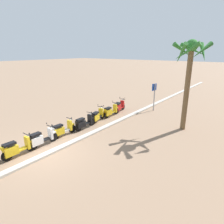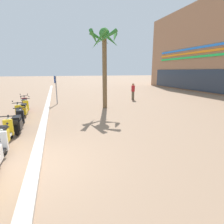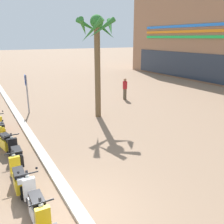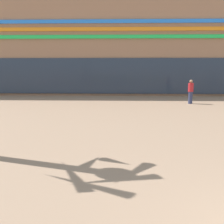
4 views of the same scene
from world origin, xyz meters
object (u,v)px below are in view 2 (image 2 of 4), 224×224
object	(u,v)px
scooter_yellow_mid_rear	(25,109)
scooter_yellow_lead_nearest	(19,115)
scooter_red_far_back	(25,105)
palm_tree_by_mall_entrance	(104,49)
scooter_black_second_in_line	(19,122)
crossing_sign	(56,87)
pedestrian_window_shopping	(133,91)
scooter_yellow_mid_front	(5,135)

from	to	relation	value
scooter_yellow_mid_rear	scooter_yellow_lead_nearest	xyz separation A→B (m)	(1.52, -0.04, -0.01)
scooter_red_far_back	palm_tree_by_mall_entrance	size ratio (longest dim) A/B	0.30
scooter_red_far_back	scooter_black_second_in_line	world-z (taller)	scooter_red_far_back
scooter_red_far_back	crossing_sign	bearing A→B (deg)	135.09
palm_tree_by_mall_entrance	pedestrian_window_shopping	xyz separation A→B (m)	(-2.94, 3.68, -3.50)
crossing_sign	pedestrian_window_shopping	xyz separation A→B (m)	(-0.20, 7.23, -0.65)
pedestrian_window_shopping	crossing_sign	bearing A→B (deg)	-88.45
pedestrian_window_shopping	scooter_red_far_back	bearing A→B (deg)	-75.80
scooter_yellow_lead_nearest	crossing_sign	distance (m)	5.70
scooter_yellow_lead_nearest	scooter_yellow_mid_front	bearing A→B (deg)	0.97
scooter_red_far_back	scooter_yellow_mid_rear	distance (m)	1.53
crossing_sign	pedestrian_window_shopping	distance (m)	7.26
scooter_yellow_mid_rear	palm_tree_by_mall_entrance	size ratio (longest dim) A/B	0.32
scooter_yellow_mid_front	pedestrian_window_shopping	bearing A→B (deg)	133.55
palm_tree_by_mall_entrance	pedestrian_window_shopping	world-z (taller)	palm_tree_by_mall_entrance
scooter_yellow_mid_rear	scooter_black_second_in_line	size ratio (longest dim) A/B	1.03
scooter_red_far_back	pedestrian_window_shopping	world-z (taller)	pedestrian_window_shopping
scooter_yellow_lead_nearest	scooter_yellow_mid_front	world-z (taller)	scooter_yellow_lead_nearest
crossing_sign	pedestrian_window_shopping	bearing A→B (deg)	91.55
scooter_yellow_mid_rear	scooter_yellow_mid_front	xyz separation A→B (m)	(4.84, 0.02, -0.00)
scooter_yellow_mid_front	palm_tree_by_mall_entrance	xyz separation A→B (m)	(-5.81, 5.52, 3.90)
scooter_black_second_in_line	crossing_sign	bearing A→B (deg)	165.50
scooter_red_far_back	crossing_sign	distance (m)	3.26
scooter_yellow_mid_front	pedestrian_window_shopping	distance (m)	12.70
scooter_yellow_mid_rear	crossing_sign	distance (m)	4.33
pedestrian_window_shopping	palm_tree_by_mall_entrance	bearing A→B (deg)	-51.42
scooter_black_second_in_line	palm_tree_by_mall_entrance	xyz separation A→B (m)	(-4.14, 5.33, 3.91)
scooter_yellow_lead_nearest	pedestrian_window_shopping	world-z (taller)	pedestrian_window_shopping
scooter_yellow_mid_front	scooter_black_second_in_line	bearing A→B (deg)	173.66
scooter_yellow_mid_rear	crossing_sign	size ratio (longest dim) A/B	0.78
scooter_red_far_back	scooter_yellow_mid_front	distance (m)	6.37
scooter_red_far_back	palm_tree_by_mall_entrance	distance (m)	6.95
scooter_yellow_mid_front	crossing_sign	distance (m)	8.83
scooter_yellow_mid_rear	scooter_black_second_in_line	distance (m)	3.18
scooter_black_second_in_line	scooter_yellow_mid_front	size ratio (longest dim) A/B	1.00
palm_tree_by_mall_entrance	scooter_black_second_in_line	bearing A→B (deg)	-52.17
scooter_red_far_back	scooter_yellow_mid_front	world-z (taller)	scooter_red_far_back
scooter_yellow_mid_rear	scooter_yellow_lead_nearest	world-z (taller)	same
crossing_sign	scooter_yellow_mid_front	bearing A→B (deg)	-12.95
scooter_red_far_back	scooter_yellow_lead_nearest	world-z (taller)	same
scooter_black_second_in_line	pedestrian_window_shopping	bearing A→B (deg)	128.14
scooter_yellow_mid_rear	scooter_yellow_lead_nearest	size ratio (longest dim) A/B	1.06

